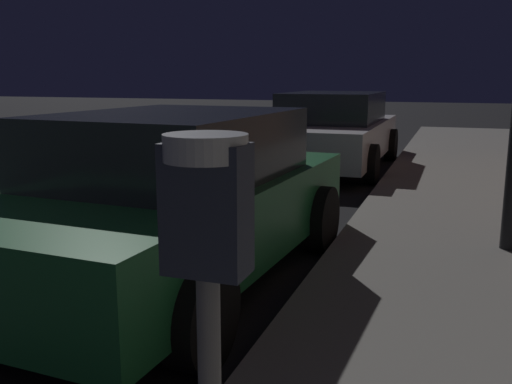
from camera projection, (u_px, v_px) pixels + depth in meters
parking_meter at (208, 286)px, 1.31m from camera, size 0.19×0.19×1.44m
car_green at (174, 198)px, 4.75m from camera, size 2.24×4.15×1.43m
car_silver at (332, 131)px, 10.69m from camera, size 2.11×4.59×1.43m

